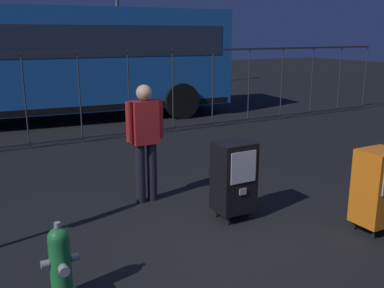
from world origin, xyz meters
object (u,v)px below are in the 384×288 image
Objects in this scene: newspaper_box_secondary at (234,177)px; pedestrian at (145,137)px; fire_hydrant at (60,264)px; bus_near at (36,58)px; newspaper_box_primary at (378,187)px.

pedestrian is (-0.73, 1.12, 0.38)m from newspaper_box_secondary.
newspaper_box_secondary is at bearing 17.06° from fire_hydrant.
newspaper_box_secondary is at bearing -56.78° from pedestrian.
bus_near reaches higher than newspaper_box_secondary.
bus_near is at bearing 96.35° from newspaper_box_secondary.
fire_hydrant is 2.47m from newspaper_box_secondary.
fire_hydrant is 0.73× the size of newspaper_box_secondary.
newspaper_box_secondary is 0.61× the size of pedestrian.
newspaper_box_primary is at bearing -41.88° from newspaper_box_secondary.
newspaper_box_secondary is (2.35, 0.72, 0.22)m from fire_hydrant.
pedestrian is (1.62, 1.84, 0.60)m from fire_hydrant.
pedestrian is at bearing -83.32° from bus_near.
pedestrian reaches higher than newspaper_box_primary.
newspaper_box_secondary is 0.10× the size of bus_near.
fire_hydrant is 0.07× the size of bus_near.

